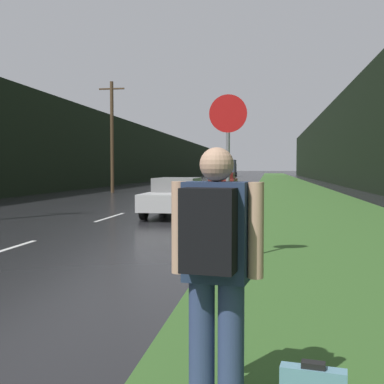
{
  "coord_description": "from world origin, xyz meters",
  "views": [
    {
      "loc": [
        5.4,
        -1.18,
        1.7
      ],
      "look_at": [
        2.99,
        14.03,
        0.94
      ],
      "focal_mm": 45.0,
      "sensor_mm": 36.0,
      "label": 1
    }
  ],
  "objects_px": {
    "stop_sign": "(228,161)",
    "car_passing_far": "(224,182)",
    "car_passing_near": "(177,196)",
    "delivery_truck": "(230,168)",
    "hitchhiker_with_backpack": "(215,264)"
  },
  "relations": [
    {
      "from": "car_passing_near",
      "to": "car_passing_far",
      "type": "height_order",
      "value": "car_passing_far"
    },
    {
      "from": "hitchhiker_with_backpack",
      "to": "delivery_truck",
      "type": "relative_size",
      "value": 0.25
    },
    {
      "from": "hitchhiker_with_backpack",
      "to": "car_passing_far",
      "type": "xyz_separation_m",
      "value": [
        -2.9,
        32.44,
        -0.35
      ]
    },
    {
      "from": "stop_sign",
      "to": "car_passing_far",
      "type": "distance_m",
      "value": 27.2
    },
    {
      "from": "hitchhiker_with_backpack",
      "to": "car_passing_far",
      "type": "relative_size",
      "value": 0.42
    },
    {
      "from": "stop_sign",
      "to": "car_passing_far",
      "type": "height_order",
      "value": "stop_sign"
    },
    {
      "from": "car_passing_far",
      "to": "delivery_truck",
      "type": "relative_size",
      "value": 0.59
    },
    {
      "from": "hitchhiker_with_backpack",
      "to": "car_passing_near",
      "type": "relative_size",
      "value": 0.38
    },
    {
      "from": "car_passing_far",
      "to": "car_passing_near",
      "type": "bearing_deg",
      "value": 90.0
    },
    {
      "from": "hitchhiker_with_backpack",
      "to": "car_passing_near",
      "type": "xyz_separation_m",
      "value": [
        -2.9,
        13.78,
        -0.36
      ]
    },
    {
      "from": "hitchhiker_with_backpack",
      "to": "car_passing_far",
      "type": "bearing_deg",
      "value": 103.45
    },
    {
      "from": "stop_sign",
      "to": "delivery_truck",
      "type": "relative_size",
      "value": 0.4
    },
    {
      "from": "car_passing_near",
      "to": "delivery_truck",
      "type": "relative_size",
      "value": 0.64
    },
    {
      "from": "hitchhiker_with_backpack",
      "to": "car_passing_near",
      "type": "height_order",
      "value": "hitchhiker_with_backpack"
    },
    {
      "from": "car_passing_near",
      "to": "stop_sign",
      "type": "bearing_deg",
      "value": 106.81
    }
  ]
}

